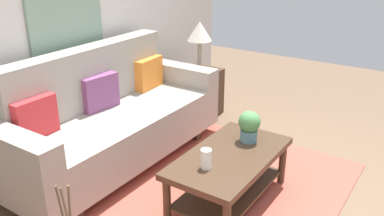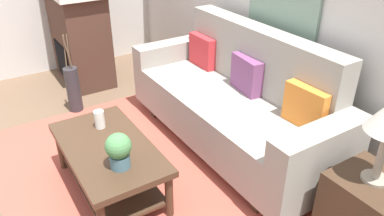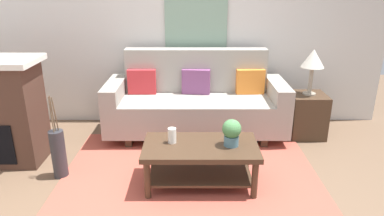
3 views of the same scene
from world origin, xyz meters
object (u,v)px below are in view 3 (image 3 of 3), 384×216
object	(u,v)px
tabletop_vase	(171,136)
floor_vase	(58,154)
potted_plant_tabletop	(231,132)
table_lamp	(312,60)
throw_pillow_orange	(249,81)
side_table	(306,115)
throw_pillow_crimson	(141,81)
framed_painting	(195,20)
throw_pillow_plum	(195,81)
couch	(195,103)
coffee_table	(200,155)

from	to	relation	value
tabletop_vase	floor_vase	distance (m)	1.19
tabletop_vase	potted_plant_tabletop	bearing A→B (deg)	-6.34
table_lamp	throw_pillow_orange	bearing A→B (deg)	166.46
side_table	throw_pillow_crimson	bearing A→B (deg)	175.32
floor_vase	tabletop_vase	bearing A→B (deg)	-4.97
table_lamp	framed_painting	distance (m)	1.57
throw_pillow_crimson	throw_pillow_plum	bearing A→B (deg)	0.00
couch	framed_painting	size ratio (longest dim) A/B	2.74
couch	coffee_table	xyz separation A→B (m)	(0.03, -1.23, -0.12)
coffee_table	table_lamp	xyz separation A→B (m)	(1.39, 1.18, 0.68)
side_table	floor_vase	bearing A→B (deg)	-160.02
coffee_table	side_table	size ratio (longest dim) A/B	1.96
potted_plant_tabletop	framed_painting	bearing A→B (deg)	100.61
couch	table_lamp	size ratio (longest dim) A/B	3.93
throw_pillow_orange	tabletop_vase	xyz separation A→B (m)	(-0.94, -1.30, -0.18)
side_table	table_lamp	xyz separation A→B (m)	(0.00, 0.00, 0.71)
throw_pillow_crimson	floor_vase	distance (m)	1.46
throw_pillow_crimson	potted_plant_tabletop	distance (m)	1.71
potted_plant_tabletop	table_lamp	distance (m)	1.68
throw_pillow_crimson	coffee_table	bearing A→B (deg)	-61.63
couch	throw_pillow_orange	xyz separation A→B (m)	(0.70, 0.13, 0.25)
couch	tabletop_vase	bearing A→B (deg)	-101.74
potted_plant_tabletop	throw_pillow_plum	bearing A→B (deg)	103.17
throw_pillow_plum	table_lamp	size ratio (longest dim) A/B	0.63
throw_pillow_orange	coffee_table	distance (m)	1.55
throw_pillow_plum	floor_vase	bearing A→B (deg)	-139.48
coffee_table	table_lamp	bearing A→B (deg)	40.25
throw_pillow_plum	tabletop_vase	world-z (taller)	throw_pillow_plum
throw_pillow_orange	table_lamp	xyz separation A→B (m)	(0.72, -0.17, 0.31)
throw_pillow_orange	coffee_table	xyz separation A→B (m)	(-0.67, -1.35, -0.37)
throw_pillow_crimson	floor_vase	world-z (taller)	throw_pillow_crimson
throw_pillow_plum	tabletop_vase	bearing A→B (deg)	-100.64
throw_pillow_orange	framed_painting	bearing A→B (deg)	154.02
couch	throw_pillow_orange	distance (m)	0.75
side_table	potted_plant_tabletop	bearing A→B (deg)	-132.77
throw_pillow_orange	throw_pillow_crimson	bearing A→B (deg)	180.00
throw_pillow_orange	coffee_table	world-z (taller)	throw_pillow_orange
throw_pillow_orange	potted_plant_tabletop	world-z (taller)	throw_pillow_orange
throw_pillow_crimson	side_table	world-z (taller)	throw_pillow_crimson
couch	framed_painting	distance (m)	1.09
throw_pillow_plum	throw_pillow_orange	distance (m)	0.70
coffee_table	table_lamp	distance (m)	1.94
coffee_table	framed_painting	xyz separation A→B (m)	(-0.03, 1.69, 1.10)
throw_pillow_orange	table_lamp	world-z (taller)	table_lamp
throw_pillow_crimson	coffee_table	xyz separation A→B (m)	(0.73, -1.35, -0.37)
table_lamp	tabletop_vase	bearing A→B (deg)	-145.88
couch	floor_vase	distance (m)	1.78
tabletop_vase	table_lamp	bearing A→B (deg)	34.12
couch	throw_pillow_orange	size ratio (longest dim) A/B	6.23
throw_pillow_orange	floor_vase	xyz separation A→B (m)	(-2.10, -1.20, -0.43)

